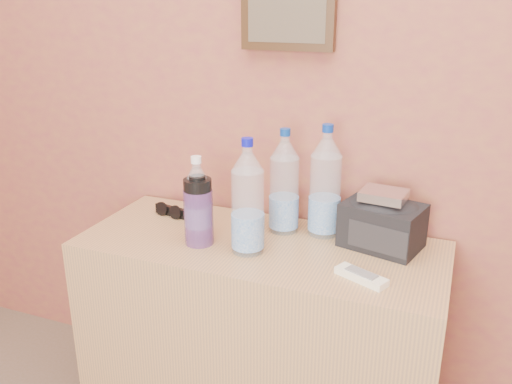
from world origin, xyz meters
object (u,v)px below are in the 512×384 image
(pet_large_c, at_px, (325,187))
(sunglasses, at_px, (171,211))
(dresser, at_px, (260,340))
(pet_small, at_px, (198,205))
(toiletry_bag, at_px, (382,223))
(foil_packet, at_px, (384,195))
(pet_large_b, at_px, (284,187))
(ac_remote, at_px, (361,276))
(nalgene_bottle, at_px, (198,211))
(pet_large_d, at_px, (248,203))

(pet_large_c, height_order, sunglasses, pet_large_c)
(dresser, xyz_separation_m, pet_large_c, (0.16, 0.14, 0.51))
(pet_small, xyz_separation_m, toiletry_bag, (0.54, 0.17, -0.04))
(pet_large_c, relative_size, foil_packet, 2.78)
(pet_large_b, xyz_separation_m, ac_remote, (0.30, -0.24, -0.14))
(sunglasses, height_order, toiletry_bag, toiletry_bag)
(pet_large_c, bearing_deg, nalgene_bottle, -148.00)
(pet_large_c, height_order, toiletry_bag, pet_large_c)
(toiletry_bag, bearing_deg, pet_large_b, -166.42)
(sunglasses, bearing_deg, ac_remote, -5.71)
(sunglasses, relative_size, ac_remote, 0.89)
(pet_large_b, bearing_deg, nalgene_bottle, -138.05)
(dresser, height_order, nalgene_bottle, nalgene_bottle)
(dresser, xyz_separation_m, toiletry_bag, (0.35, 0.12, 0.43))
(pet_small, height_order, sunglasses, pet_small)
(dresser, height_order, pet_large_d, pet_large_d)
(pet_large_d, distance_m, nalgene_bottle, 0.17)
(nalgene_bottle, bearing_deg, pet_large_d, 0.97)
(pet_large_c, distance_m, pet_large_d, 0.27)
(sunglasses, bearing_deg, pet_large_c, 16.03)
(nalgene_bottle, bearing_deg, foil_packet, 18.86)
(dresser, height_order, pet_small, pet_small)
(pet_large_d, bearing_deg, sunglasses, 155.65)
(nalgene_bottle, height_order, ac_remote, nalgene_bottle)
(pet_small, relative_size, sunglasses, 2.09)
(sunglasses, bearing_deg, pet_large_d, -13.39)
(pet_large_d, height_order, nalgene_bottle, pet_large_d)
(pet_large_b, relative_size, ac_remote, 2.30)
(pet_large_c, bearing_deg, sunglasses, -174.93)
(pet_small, bearing_deg, nalgene_bottle, -57.68)
(dresser, height_order, toiletry_bag, toiletry_bag)
(ac_remote, bearing_deg, sunglasses, -172.27)
(dresser, bearing_deg, pet_large_c, 41.15)
(pet_small, distance_m, toiletry_bag, 0.57)
(nalgene_bottle, height_order, toiletry_bag, nalgene_bottle)
(ac_remote, xyz_separation_m, toiletry_bag, (0.01, 0.23, 0.07))
(ac_remote, bearing_deg, pet_large_c, 148.40)
(pet_large_b, bearing_deg, pet_large_d, -104.74)
(pet_large_d, height_order, ac_remote, pet_large_d)
(ac_remote, bearing_deg, pet_small, -162.30)
(dresser, bearing_deg, pet_large_b, 73.51)
(dresser, distance_m, ac_remote, 0.51)
(dresser, xyz_separation_m, ac_remote, (0.34, -0.12, 0.37))
(dresser, bearing_deg, toiletry_bag, 18.43)
(dresser, distance_m, nalgene_bottle, 0.50)
(ac_remote, height_order, toiletry_bag, toiletry_bag)
(pet_small, bearing_deg, toiletry_bag, 17.87)
(pet_large_c, distance_m, pet_small, 0.40)
(pet_large_d, xyz_separation_m, pet_small, (-0.17, 0.01, -0.03))
(dresser, height_order, ac_remote, ac_remote)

